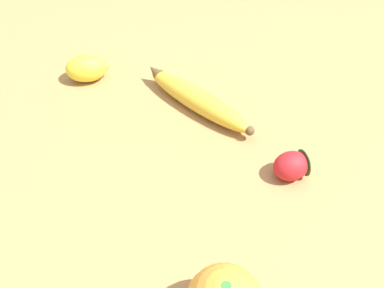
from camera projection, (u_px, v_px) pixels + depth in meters
name	position (u px, v px, depth m)	size (l,w,h in m)	color
ground_plane	(225.00, 160.00, 0.67)	(3.00, 3.00, 0.00)	#A87A47
banana	(198.00, 100.00, 0.74)	(0.18, 0.18, 0.04)	gold
strawberry	(294.00, 165.00, 0.64)	(0.05, 0.07, 0.04)	red
lemon	(87.00, 68.00, 0.79)	(0.05, 0.08, 0.05)	yellow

